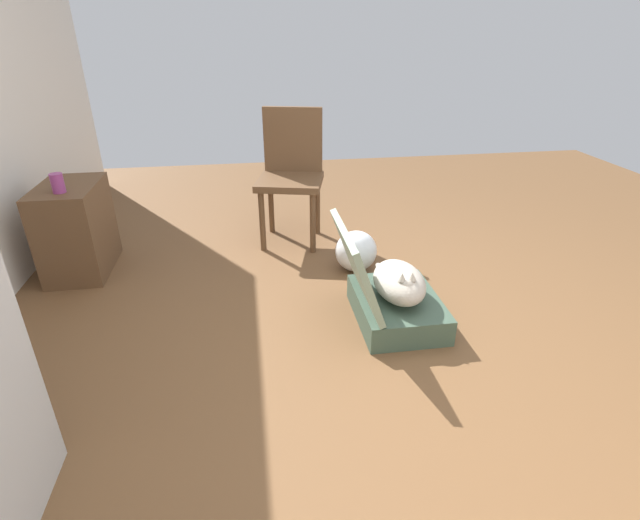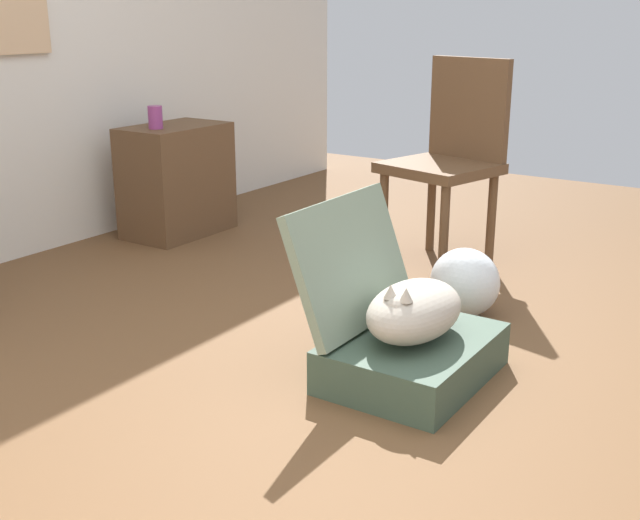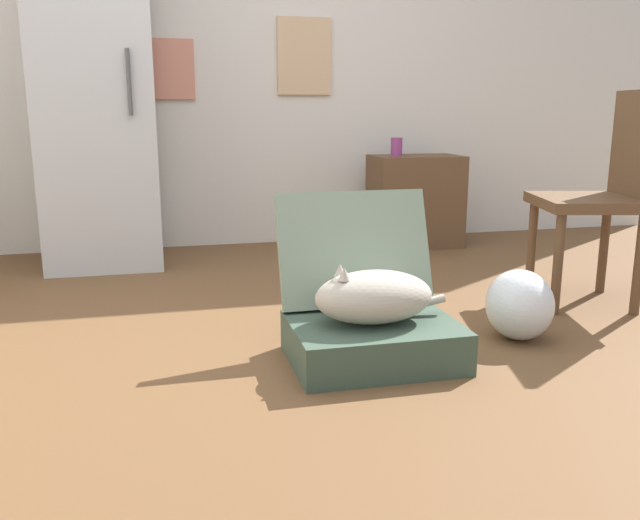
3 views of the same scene
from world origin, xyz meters
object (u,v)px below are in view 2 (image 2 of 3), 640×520
vase_tall (155,117)px  chair (450,154)px  side_table (177,180)px  plastic_bag_white (465,282)px  suitcase_base (413,358)px  cat (414,311)px

vase_tall → chair: 1.58m
side_table → vase_tall: vase_tall is taller
vase_tall → chair: chair is taller
vase_tall → plastic_bag_white: bearing=-94.5°
suitcase_base → side_table: (0.95, 1.99, 0.23)m
side_table → cat: bearing=-115.7°
plastic_bag_white → side_table: 1.92m
cat → plastic_bag_white: 0.68m
vase_tall → chair: size_ratio=0.12×
plastic_bag_white → chair: chair is taller
plastic_bag_white → side_table: bearing=81.1°
suitcase_base → vase_tall: vase_tall is taller
plastic_bag_white → vase_tall: size_ratio=2.41×
plastic_bag_white → chair: size_ratio=0.29×
side_table → vase_tall: (-0.15, -0.01, 0.37)m
chair → cat: bearing=-55.9°
plastic_bag_white → chair: 0.85m
cat → plastic_bag_white: bearing=8.4°
cat → side_table: 2.21m
vase_tall → chair: (0.49, -1.50, -0.12)m
vase_tall → chair: bearing=-72.0°
plastic_bag_white → vase_tall: (0.15, 1.88, 0.53)m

